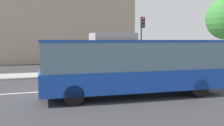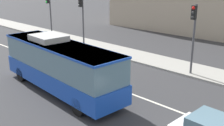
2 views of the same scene
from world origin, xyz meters
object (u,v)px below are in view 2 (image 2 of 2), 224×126
Objects in this scene: sedan_white at (46,41)px; traffic_light_near_corner at (194,28)px; traffic_light_far_corner at (82,13)px; traffic_light_mid_block at (49,9)px; transit_bus at (60,64)px.

traffic_light_near_corner is at bearing -167.39° from sedan_white.
traffic_light_far_corner is (2.66, 2.74, 2.84)m from sedan_white.
traffic_light_mid_block is 5.82m from traffic_light_far_corner.
transit_bus is 1.94× the size of traffic_light_near_corner.
traffic_light_near_corner is 18.10m from traffic_light_mid_block.
transit_bus is at bearing 154.16° from sedan_white.
traffic_light_mid_block and traffic_light_far_corner have the same top height.
transit_bus is 16.08m from traffic_light_mid_block.
traffic_light_far_corner is (5.82, 0.06, 0.00)m from traffic_light_mid_block.
traffic_light_mid_block reaches higher than sedan_white.
traffic_light_near_corner is at bearing 90.08° from traffic_light_mid_block.
traffic_light_far_corner reaches higher than transit_bus.
transit_bus is at bearing -29.40° from traffic_light_near_corner.
transit_bus is at bearing 43.19° from traffic_light_far_corner.
traffic_light_mid_block is at bearing -38.51° from sedan_white.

